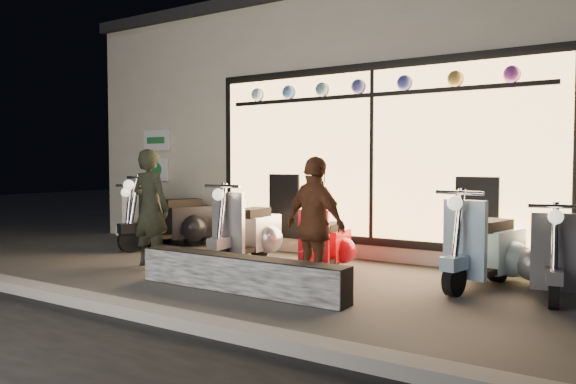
% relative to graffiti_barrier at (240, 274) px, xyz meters
% --- Properties ---
extents(ground, '(40.00, 40.00, 0.00)m').
position_rel_graffiti_barrier_xyz_m(ground, '(-0.39, 0.65, -0.20)').
color(ground, '#383533').
rests_on(ground, ground).
extents(kerb, '(40.00, 0.25, 0.12)m').
position_rel_graffiti_barrier_xyz_m(kerb, '(-0.39, -1.35, -0.14)').
color(kerb, slate).
rests_on(kerb, ground).
extents(shop_building, '(10.20, 6.23, 4.20)m').
position_rel_graffiti_barrier_xyz_m(shop_building, '(-0.39, 5.63, 1.90)').
color(shop_building, beige).
rests_on(shop_building, ground).
extents(graffiti_barrier, '(2.66, 0.28, 0.40)m').
position_rel_graffiti_barrier_xyz_m(graffiti_barrier, '(0.00, 0.00, 0.00)').
color(graffiti_barrier, black).
rests_on(graffiti_barrier, ground).
extents(scooter_silver, '(0.57, 1.53, 1.09)m').
position_rel_graffiti_barrier_xyz_m(scooter_silver, '(-1.08, 1.63, 0.24)').
color(scooter_silver, black).
rests_on(scooter_silver, ground).
extents(scooter_red, '(0.51, 1.26, 0.90)m').
position_rel_graffiti_barrier_xyz_m(scooter_red, '(0.23, 1.59, 0.16)').
color(scooter_red, black).
rests_on(scooter_red, ground).
extents(scooter_black, '(0.90, 1.61, 1.16)m').
position_rel_graffiti_barrier_xyz_m(scooter_black, '(-2.88, 2.02, 0.27)').
color(scooter_black, black).
rests_on(scooter_black, ground).
extents(scooter_cream, '(0.63, 1.45, 1.03)m').
position_rel_graffiti_barrier_xyz_m(scooter_cream, '(-3.43, 2.01, 0.21)').
color(scooter_cream, black).
rests_on(scooter_cream, ground).
extents(scooter_blue, '(0.69, 1.53, 1.08)m').
position_rel_graffiti_barrier_xyz_m(scooter_blue, '(2.23, 1.85, 0.24)').
color(scooter_blue, black).
rests_on(scooter_blue, ground).
extents(scooter_grey, '(0.58, 1.38, 0.98)m').
position_rel_graffiti_barrier_xyz_m(scooter_grey, '(2.92, 1.78, 0.19)').
color(scooter_grey, black).
rests_on(scooter_grey, ground).
extents(man, '(0.62, 0.44, 1.62)m').
position_rel_graffiti_barrier_xyz_m(man, '(-1.99, 0.56, 0.61)').
color(man, black).
rests_on(man, ground).
extents(woman, '(0.95, 0.63, 1.50)m').
position_rel_graffiti_barrier_xyz_m(woman, '(0.77, 0.33, 0.55)').
color(woman, brown).
rests_on(woman, ground).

